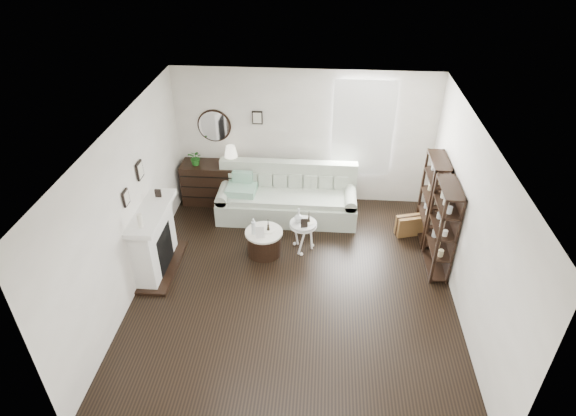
# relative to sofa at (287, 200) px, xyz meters

# --- Properties ---
(room) EXTENTS (5.50, 5.50, 5.50)m
(room) POSITION_rel_sofa_xyz_m (1.01, 0.62, 1.26)
(room) COLOR black
(room) RESTS_ON ground
(fireplace) EXTENTS (0.50, 1.40, 1.84)m
(fireplace) POSITION_rel_sofa_xyz_m (-2.04, -1.78, 0.20)
(fireplace) COLOR white
(fireplace) RESTS_ON ground
(shelf_unit_far) EXTENTS (0.30, 0.80, 1.60)m
(shelf_unit_far) POSITION_rel_sofa_xyz_m (2.61, -0.53, 0.46)
(shelf_unit_far) COLOR black
(shelf_unit_far) RESTS_ON ground
(shelf_unit_near) EXTENTS (0.30, 0.80, 1.60)m
(shelf_unit_near) POSITION_rel_sofa_xyz_m (2.61, -1.43, 0.46)
(shelf_unit_near) COLOR black
(shelf_unit_near) RESTS_ON ground
(sofa) EXTENTS (2.65, 0.92, 1.03)m
(sofa) POSITION_rel_sofa_xyz_m (0.00, 0.00, 0.00)
(sofa) COLOR #A8B19E
(sofa) RESTS_ON ground
(quilt) EXTENTS (0.57, 0.48, 0.14)m
(quilt) POSITION_rel_sofa_xyz_m (-0.87, -0.13, 0.26)
(quilt) COLOR #299967
(quilt) RESTS_ON sofa
(suitcase) EXTENTS (0.61, 0.35, 0.39)m
(suitcase) POSITION_rel_sofa_xyz_m (2.34, -0.47, -0.15)
(suitcase) COLOR brown
(suitcase) RESTS_ON ground
(dresser) EXTENTS (1.27, 0.55, 0.85)m
(dresser) POSITION_rel_sofa_xyz_m (-1.50, 0.39, 0.08)
(dresser) COLOR black
(dresser) RESTS_ON ground
(table_lamp) EXTENTS (0.30, 0.30, 0.40)m
(table_lamp) POSITION_rel_sofa_xyz_m (-1.13, 0.39, 0.71)
(table_lamp) COLOR beige
(table_lamp) RESTS_ON dresser
(potted_plant) EXTENTS (0.34, 0.32, 0.31)m
(potted_plant) POSITION_rel_sofa_xyz_m (-1.82, 0.34, 0.66)
(potted_plant) COLOR #20611B
(potted_plant) RESTS_ON dresser
(drum_table) EXTENTS (0.65, 0.65, 0.45)m
(drum_table) POSITION_rel_sofa_xyz_m (-0.30, -1.24, -0.11)
(drum_table) COLOR black
(drum_table) RESTS_ON ground
(pedestal_table) EXTENTS (0.48, 0.48, 0.57)m
(pedestal_table) POSITION_rel_sofa_xyz_m (0.36, -1.10, 0.18)
(pedestal_table) COLOR white
(pedestal_table) RESTS_ON ground
(eiffel_drum) EXTENTS (0.15, 0.15, 0.21)m
(eiffel_drum) POSITION_rel_sofa_xyz_m (-0.23, -1.20, 0.22)
(eiffel_drum) COLOR black
(eiffel_drum) RESTS_ON drum_table
(bottle_drum) EXTENTS (0.07, 0.07, 0.31)m
(bottle_drum) POSITION_rel_sofa_xyz_m (-0.47, -1.32, 0.26)
(bottle_drum) COLOR silver
(bottle_drum) RESTS_ON drum_table
(card_frame_drum) EXTENTS (0.16, 0.09, 0.20)m
(card_frame_drum) POSITION_rel_sofa_xyz_m (-0.35, -1.41, 0.21)
(card_frame_drum) COLOR silver
(card_frame_drum) RESTS_ON drum_table
(eiffel_ped) EXTENTS (0.13, 0.13, 0.20)m
(eiffel_ped) POSITION_rel_sofa_xyz_m (0.46, -1.06, 0.33)
(eiffel_ped) COLOR black
(eiffel_ped) RESTS_ON pedestal_table
(flask_ped) EXTENTS (0.15, 0.15, 0.27)m
(flask_ped) POSITION_rel_sofa_xyz_m (0.28, -1.07, 0.37)
(flask_ped) COLOR silver
(flask_ped) RESTS_ON pedestal_table
(card_frame_ped) EXTENTS (0.12, 0.07, 0.16)m
(card_frame_ped) POSITION_rel_sofa_xyz_m (0.38, -1.22, 0.31)
(card_frame_ped) COLOR black
(card_frame_ped) RESTS_ON pedestal_table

